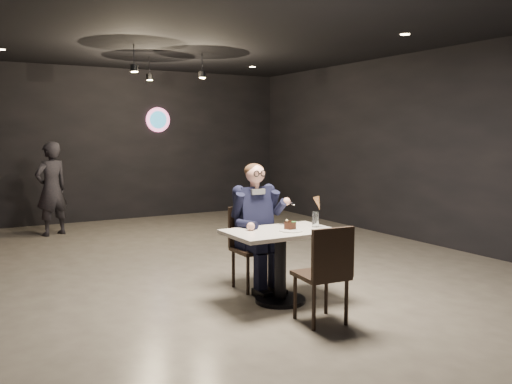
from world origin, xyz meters
TOP-DOWN VIEW (x-y plane):
  - floor at (0.00, 0.00)m, footprint 9.00×9.00m
  - wall_sign at (0.80, 4.47)m, footprint 0.50×0.06m
  - pendant_lights at (0.00, 2.00)m, footprint 1.40×1.20m
  - main_table at (-0.10, -1.66)m, footprint 1.10×0.70m
  - chair_far at (-0.10, -1.11)m, footprint 0.42×0.46m
  - chair_near at (-0.10, -2.35)m, footprint 0.46×0.50m
  - seated_man at (-0.10, -1.11)m, footprint 0.60×0.80m
  - dessert_plate at (-0.04, -1.77)m, footprint 0.24×0.24m
  - cake_slice at (-0.02, -1.71)m, footprint 0.12×0.11m
  - mint_leaf at (-0.00, -1.75)m, footprint 0.06×0.04m
  - sundae_glass at (0.31, -1.69)m, footprint 0.07×0.07m
  - wafer_cone at (0.32, -1.71)m, footprint 0.09×0.09m
  - passerby at (-1.50, 3.36)m, footprint 0.68×0.58m

SIDE VIEW (x-z plane):
  - floor at x=0.00m, z-range 0.00..0.00m
  - main_table at x=-0.10m, z-range 0.00..0.75m
  - chair_far at x=-0.10m, z-range 0.00..0.92m
  - chair_near at x=-0.10m, z-range 0.00..0.92m
  - seated_man at x=-0.10m, z-range 0.00..1.44m
  - dessert_plate at x=-0.04m, z-range 0.75..0.76m
  - passerby at x=-1.50m, z-range 0.00..1.59m
  - cake_slice at x=-0.02m, z-range 0.76..0.83m
  - sundae_glass at x=0.31m, z-range 0.75..0.91m
  - mint_leaf at x=0.00m, z-range 0.84..0.85m
  - wafer_cone at x=0.32m, z-range 0.93..1.07m
  - wall_sign at x=0.80m, z-range 1.75..2.25m
  - pendant_lights at x=0.00m, z-range 2.70..3.06m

